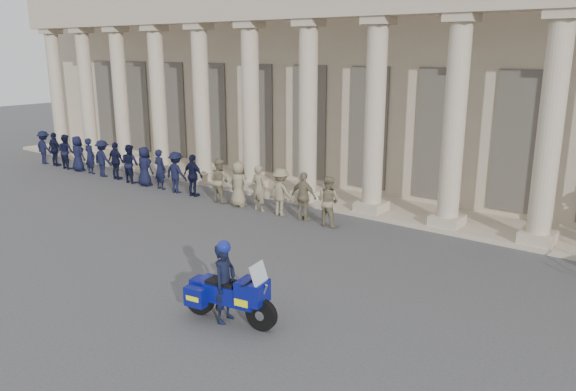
# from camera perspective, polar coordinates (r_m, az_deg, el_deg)

# --- Properties ---
(ground) EXTENTS (90.00, 90.00, 0.00)m
(ground) POSITION_cam_1_polar(r_m,az_deg,el_deg) (13.71, -13.32, -8.60)
(ground) COLOR #414144
(ground) RESTS_ON ground
(building) EXTENTS (40.00, 12.50, 9.00)m
(building) POSITION_cam_1_polar(r_m,az_deg,el_deg) (24.69, 13.92, 12.37)
(building) COLOR tan
(building) RESTS_ON ground
(officer_rank) EXTENTS (17.07, 0.60, 1.58)m
(officer_rank) POSITION_cam_1_polar(r_m,az_deg,el_deg) (22.76, -13.57, 2.74)
(officer_rank) COLOR black
(officer_rank) RESTS_ON ground
(motorcycle) EXTENTS (2.13, 0.98, 1.37)m
(motorcycle) POSITION_cam_1_polar(r_m,az_deg,el_deg) (11.38, -5.91, -9.97)
(motorcycle) COLOR black
(motorcycle) RESTS_ON ground
(rider) EXTENTS (0.48, 0.65, 1.71)m
(rider) POSITION_cam_1_polar(r_m,az_deg,el_deg) (11.34, -6.45, -8.65)
(rider) COLOR black
(rider) RESTS_ON ground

